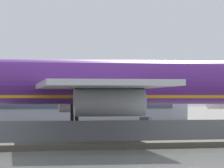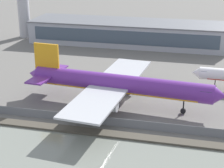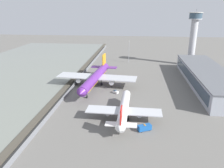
{
  "view_description": "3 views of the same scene",
  "coord_description": "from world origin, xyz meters",
  "views": [
    {
      "loc": [
        -17.22,
        -74.54,
        4.19
      ],
      "look_at": [
        1.1,
        -1.56,
        5.91
      ],
      "focal_mm": 105.0,
      "sensor_mm": 36.0,
      "label": 1
    },
    {
      "loc": [
        19.62,
        -94.29,
        41.16
      ],
      "look_at": [
        -2.74,
        -1.72,
        5.25
      ],
      "focal_mm": 60.0,
      "sensor_mm": 36.0,
      "label": 2
    },
    {
      "loc": [
        118.81,
        19.43,
        43.91
      ],
      "look_at": [
        5.78,
        7.01,
        4.27
      ],
      "focal_mm": 35.0,
      "sensor_mm": 36.0,
      "label": 3
    }
  ],
  "objects": [
    {
      "name": "perimeter_fence",
      "position": [
        0.0,
        -16.0,
        1.11
      ],
      "size": [
        280.0,
        0.1,
        2.21
      ],
      "color": "slate",
      "rests_on": "ground"
    },
    {
      "name": "baggage_tug",
      "position": [
        8.54,
        9.23,
        0.81
      ],
      "size": [
        3.19,
        3.52,
        1.8
      ],
      "color": "white",
      "rests_on": "ground"
    },
    {
      "name": "ground_plane",
      "position": [
        0.0,
        0.0,
        0.0
      ],
      "size": [
        500.0,
        500.0,
        0.0
      ],
      "primitive_type": "plane",
      "color": "#66635E"
    },
    {
      "name": "cargo_jet_purple",
      "position": [
        -1.01,
        -3.18,
        5.88
      ],
      "size": [
        55.02,
        47.68,
        15.42
      ],
      "color": "#602889",
      "rests_on": "ground"
    },
    {
      "name": "shoreline_seawall",
      "position": [
        0.0,
        -20.5,
        0.25
      ],
      "size": [
        320.0,
        3.0,
        0.5
      ],
      "color": "#474238",
      "rests_on": "ground"
    }
  ]
}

